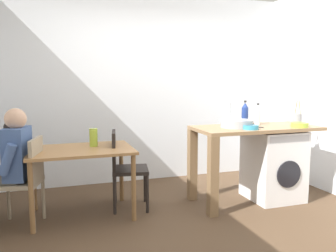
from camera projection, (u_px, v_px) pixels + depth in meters
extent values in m
plane|color=#4C3826|center=(190.00, 222.00, 3.70)|extent=(5.46, 5.46, 0.00)
cube|color=silver|center=(146.00, 88.00, 5.17)|extent=(4.60, 0.10, 2.70)
cube|color=#9E7042|center=(81.00, 150.00, 3.80)|extent=(1.10, 0.76, 0.03)
cylinder|color=brown|center=(31.00, 198.00, 3.38)|extent=(0.05, 0.05, 0.71)
cylinder|color=brown|center=(134.00, 188.00, 3.70)|extent=(0.05, 0.05, 0.71)
cylinder|color=brown|center=(34.00, 180.00, 4.00)|extent=(0.05, 0.05, 0.71)
cylinder|color=brown|center=(121.00, 172.00, 4.32)|extent=(0.05, 0.05, 0.71)
cube|color=gray|center=(19.00, 183.00, 3.55)|extent=(0.49, 0.49, 0.04)
cube|color=gray|center=(36.00, 161.00, 3.53)|extent=(0.13, 0.38, 0.45)
cylinder|color=gray|center=(9.00, 199.00, 3.74)|extent=(0.04, 0.04, 0.45)
cylinder|color=gray|center=(33.00, 210.00, 3.41)|extent=(0.04, 0.04, 0.45)
cylinder|color=gray|center=(43.00, 198.00, 3.77)|extent=(0.04, 0.04, 0.45)
cube|color=black|center=(130.00, 170.00, 4.06)|extent=(0.47, 0.47, 0.04)
cube|color=black|center=(114.00, 151.00, 4.01)|extent=(0.11, 0.38, 0.45)
cylinder|color=black|center=(145.00, 184.00, 4.29)|extent=(0.04, 0.04, 0.45)
cylinder|color=black|center=(147.00, 193.00, 3.94)|extent=(0.04, 0.04, 0.45)
cylinder|color=black|center=(115.00, 185.00, 4.24)|extent=(0.04, 0.04, 0.45)
cylinder|color=black|center=(115.00, 194.00, 3.89)|extent=(0.04, 0.04, 0.45)
cylinder|color=#595651|center=(4.00, 176.00, 3.62)|extent=(0.42, 0.24, 0.14)
cube|color=#3F598C|center=(17.00, 153.00, 3.51)|extent=(0.28, 0.38, 0.52)
cylinder|color=#3F598C|center=(7.00, 160.00, 3.30)|extent=(0.20, 0.13, 0.31)
cylinder|color=#3F598C|center=(22.00, 151.00, 3.72)|extent=(0.20, 0.13, 0.31)
sphere|color=tan|center=(15.00, 119.00, 3.47)|extent=(0.21, 0.21, 0.21)
sphere|color=black|center=(10.00, 127.00, 3.47)|extent=(0.12, 0.12, 0.12)
cube|color=olive|center=(256.00, 128.00, 4.24)|extent=(1.50, 0.68, 0.04)
cube|color=brown|center=(213.00, 177.00, 3.81)|extent=(0.10, 0.10, 0.88)
cube|color=brown|center=(192.00, 165.00, 4.36)|extent=(0.10, 0.10, 0.88)
cube|color=white|center=(273.00, 165.00, 4.39)|extent=(0.60, 0.60, 0.86)
cylinder|color=black|center=(289.00, 174.00, 4.11)|extent=(0.32, 0.02, 0.32)
cube|color=#B2B2B7|center=(290.00, 139.00, 4.06)|extent=(0.54, 0.01, 0.08)
cylinder|color=#9EA0A5|center=(237.00, 124.00, 4.15)|extent=(0.38, 0.38, 0.09)
cylinder|color=#B2B2B7|center=(229.00, 114.00, 4.31)|extent=(0.02, 0.02, 0.28)
cylinder|color=navy|center=(245.00, 116.00, 4.42)|extent=(0.08, 0.08, 0.21)
cone|color=navy|center=(245.00, 105.00, 4.40)|extent=(0.08, 0.08, 0.06)
cylinder|color=#262626|center=(245.00, 102.00, 4.40)|extent=(0.03, 0.03, 0.02)
cylinder|color=silver|center=(258.00, 117.00, 4.42)|extent=(0.07, 0.07, 0.19)
cone|color=silver|center=(258.00, 107.00, 4.40)|extent=(0.06, 0.06, 0.05)
cylinder|color=#262626|center=(258.00, 104.00, 4.40)|extent=(0.03, 0.03, 0.02)
cylinder|color=teal|center=(251.00, 127.00, 3.99)|extent=(0.18, 0.18, 0.05)
cylinder|color=#1E546B|center=(251.00, 126.00, 3.99)|extent=(0.14, 0.14, 0.02)
cylinder|color=gray|center=(297.00, 119.00, 4.48)|extent=(0.11, 0.11, 0.13)
cylinder|color=#99724C|center=(296.00, 107.00, 4.46)|extent=(0.01, 0.04, 0.18)
cylinder|color=#99724C|center=(300.00, 107.00, 4.46)|extent=(0.01, 0.05, 0.18)
cylinder|color=#A8C63D|center=(300.00, 125.00, 4.17)|extent=(0.20, 0.20, 0.05)
cylinder|color=olive|center=(300.00, 124.00, 4.17)|extent=(0.16, 0.16, 0.03)
cylinder|color=#A8C63D|center=(93.00, 137.00, 3.93)|extent=(0.09, 0.09, 0.20)
cube|color=#B2B2B7|center=(257.00, 127.00, 4.13)|extent=(0.15, 0.06, 0.01)
cube|color=#262628|center=(257.00, 127.00, 4.13)|extent=(0.15, 0.06, 0.01)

